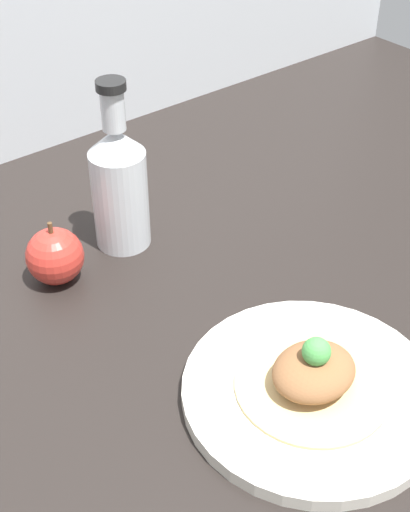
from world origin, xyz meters
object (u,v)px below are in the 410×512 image
(cider_bottle, at_px, (118,184))
(apple, at_px, (55,256))
(plate, at_px, (312,390))
(plated_food, at_px, (315,373))

(cider_bottle, relative_size, apple, 2.68)
(plate, distance_m, apple, 0.38)
(plate, distance_m, cider_bottle, 0.38)
(plate, height_order, plated_food, plated_food)
(plated_food, relative_size, cider_bottle, 0.70)
(plated_food, height_order, apple, apple)
(cider_bottle, height_order, apple, cider_bottle)
(plate, relative_size, apple, 3.14)
(plated_food, height_order, cider_bottle, cider_bottle)
(plate, height_order, cider_bottle, cider_bottle)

